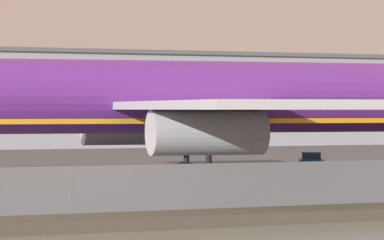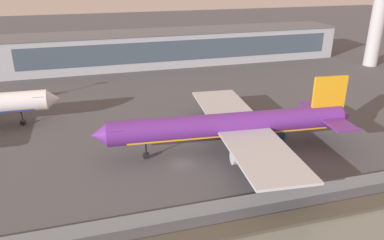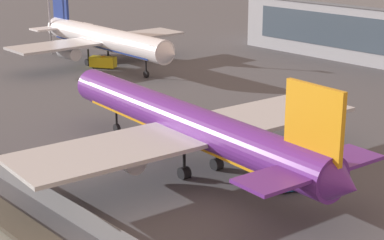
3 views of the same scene
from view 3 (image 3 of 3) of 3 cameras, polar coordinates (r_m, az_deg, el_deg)
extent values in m
plane|color=#4C4C51|center=(83.03, -6.37, -2.56)|extent=(500.00, 500.00, 0.00)
cube|color=slate|center=(75.19, -16.39, -4.36)|extent=(280.00, 0.08, 2.28)
cylinder|color=slate|center=(75.19, -16.39, -4.36)|extent=(0.10, 0.10, 2.28)
cylinder|color=#602889|center=(75.04, -0.68, -0.14)|extent=(45.71, 8.43, 4.51)
cone|color=#602889|center=(94.81, -9.27, 3.27)|extent=(3.29, 4.52, 4.29)
cone|color=#602889|center=(58.51, 13.37, -5.66)|extent=(3.27, 4.30, 4.06)
cube|color=#232D3D|center=(92.05, -8.39, 3.26)|extent=(2.80, 4.04, 1.35)
cube|color=orange|center=(75.41, -0.68, -1.04)|extent=(38.83, 6.94, 0.81)
cube|color=#B7BABF|center=(67.79, -7.02, -2.66)|extent=(11.86, 22.62, 0.45)
cube|color=#B7BABF|center=(80.24, 6.60, 0.47)|extent=(11.86, 22.62, 0.45)
cylinder|color=#B7BABF|center=(70.21, -6.30, -3.21)|extent=(6.56, 3.02, 2.48)
cylinder|color=#B7BABF|center=(80.49, 4.99, -0.53)|extent=(6.56, 3.02, 2.48)
cube|color=orange|center=(59.42, 10.75, -0.51)|extent=(6.84, 1.13, 7.67)
cube|color=#602889|center=(58.07, 7.83, -5.15)|extent=(5.22, 8.37, 0.36)
cube|color=#602889|center=(63.63, 13.01, -3.44)|extent=(5.22, 8.37, 0.36)
cylinder|color=black|center=(88.89, -6.73, 0.07)|extent=(0.32, 0.32, 2.64)
cylinder|color=black|center=(89.28, -6.70, -0.74)|extent=(1.30, 0.60, 1.26)
cylinder|color=black|center=(72.44, -0.70, -3.76)|extent=(0.36, 0.36, 2.64)
cylinder|color=black|center=(72.91, -0.70, -4.73)|extent=(1.54, 1.14, 1.45)
cylinder|color=black|center=(75.15, 2.23, -3.00)|extent=(0.36, 0.36, 2.64)
cylinder|color=black|center=(75.61, 2.21, -3.94)|extent=(1.54, 1.14, 1.45)
cylinder|color=white|center=(131.78, -7.75, 7.18)|extent=(39.64, 5.48, 4.58)
cone|color=white|center=(114.91, -2.00, 5.90)|extent=(3.07, 4.42, 4.35)
cone|color=white|center=(149.72, -12.17, 8.11)|extent=(3.07, 4.19, 4.12)
cube|color=#232D3D|center=(117.01, -2.87, 6.38)|extent=(2.61, 3.95, 1.37)
cube|color=navy|center=(132.00, -7.72, 6.64)|extent=(33.69, 4.43, 0.82)
cube|color=#B7BABF|center=(138.74, -4.87, 7.52)|extent=(9.13, 19.18, 0.46)
cube|color=#B7BABF|center=(128.80, -11.78, 6.50)|extent=(9.13, 19.18, 0.46)
cylinder|color=#B7BABF|center=(137.17, -5.08, 6.78)|extent=(5.59, 2.64, 2.52)
cylinder|color=#B7BABF|center=(128.77, -10.89, 5.87)|extent=(5.59, 2.64, 2.52)
cube|color=navy|center=(145.95, -11.59, 9.75)|extent=(5.94, 0.68, 7.78)
cube|color=white|center=(148.20, -10.31, 8.27)|extent=(4.11, 7.05, 0.37)
cube|color=white|center=(144.88, -12.70, 7.94)|extent=(4.11, 7.05, 0.37)
cylinder|color=black|center=(121.24, -4.11, 4.70)|extent=(0.32, 0.32, 2.68)
cylinder|color=black|center=(121.53, -4.09, 4.09)|extent=(1.29, 0.53, 1.28)
cylinder|color=black|center=(136.00, -7.47, 5.94)|extent=(0.37, 0.37, 2.68)
cylinder|color=black|center=(136.26, -7.45, 5.39)|extent=(1.50, 1.06, 1.47)
cylinder|color=black|center=(133.50, -9.20, 5.66)|extent=(0.37, 0.37, 2.68)
cylinder|color=black|center=(133.76, -9.18, 5.10)|extent=(1.50, 1.06, 1.47)
cube|color=#19519E|center=(70.41, 8.77, -5.65)|extent=(2.84, 3.58, 1.11)
cube|color=#283847|center=(69.95, 8.49, -5.08)|extent=(1.64, 1.57, 0.50)
cylinder|color=black|center=(69.61, 8.23, -6.25)|extent=(0.50, 0.73, 0.70)
cylinder|color=black|center=(70.75, 7.79, -5.84)|extent=(0.50, 0.73, 0.70)
cylinder|color=black|center=(70.39, 9.72, -6.05)|extent=(0.50, 0.73, 0.70)
cylinder|color=black|center=(71.52, 9.26, -5.65)|extent=(0.50, 0.73, 0.70)
cube|color=yellow|center=(130.56, -7.91, 5.14)|extent=(5.52, 4.54, 2.07)
cube|color=#283847|center=(131.23, -8.65, 5.35)|extent=(2.03, 2.30, 0.83)
cube|color=orange|center=(130.34, -7.93, 5.63)|extent=(0.98, 1.16, 0.16)
cylinder|color=black|center=(130.57, -8.71, 4.73)|extent=(0.83, 0.63, 0.84)
cylinder|color=black|center=(132.22, -8.38, 4.90)|extent=(0.83, 0.63, 0.84)
cylinder|color=black|center=(129.26, -7.41, 4.66)|extent=(0.83, 0.63, 0.84)
cylinder|color=black|center=(130.93, -7.09, 4.83)|extent=(0.83, 0.63, 0.84)
cylinder|color=#A8A8AD|center=(146.16, -12.59, 9.61)|extent=(0.36, 0.36, 19.91)
camera|label=1|loc=(82.82, -52.35, -5.88)|focal=105.00mm
camera|label=2|loc=(80.57, -53.47, 14.36)|focal=35.00mm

